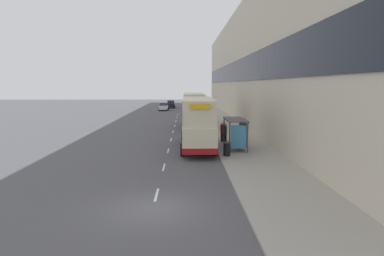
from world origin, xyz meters
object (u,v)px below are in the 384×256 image
object	(u,v)px
car_1	(171,104)
litter_bin	(227,149)
car_0	(164,107)
pedestrian_1	(222,132)
bus_shelter	(238,128)
double_decker_bus_near	(198,122)
pedestrian_at_shelter	(225,133)
double_decker_bus_ahead	(194,109)

from	to	relation	value
car_1	litter_bin	size ratio (longest dim) A/B	3.76
car_0	pedestrian_1	xyz separation A→B (m)	(8.04, -40.44, 0.25)
car_1	pedestrian_1	bearing A→B (deg)	98.11
bus_shelter	double_decker_bus_near	size ratio (longest dim) A/B	0.40
bus_shelter	pedestrian_1	size ratio (longest dim) A/B	2.29
litter_bin	pedestrian_at_shelter	bearing A→B (deg)	84.87
pedestrian_at_shelter	double_decker_bus_ahead	bearing A→B (deg)	101.12
car_1	litter_bin	bearing A→B (deg)	96.84
double_decker_bus_ahead	pedestrian_1	world-z (taller)	double_decker_bus_ahead
car_0	litter_bin	world-z (taller)	car_0
double_decker_bus_ahead	car_1	bearing A→B (deg)	97.07
bus_shelter	pedestrian_at_shelter	bearing A→B (deg)	105.23
car_1	pedestrian_at_shelter	size ratio (longest dim) A/B	2.15
bus_shelter	litter_bin	distance (m)	3.26
bus_shelter	double_decker_bus_ahead	xyz separation A→B (m)	(-3.30, 15.75, 0.41)
double_decker_bus_ahead	car_1	xyz separation A→B (m)	(-4.45, 35.88, -1.40)
double_decker_bus_near	bus_shelter	bearing A→B (deg)	-18.23
bus_shelter	pedestrian_at_shelter	size ratio (longest dim) A/B	2.30
car_1	pedestrian_at_shelter	xyz separation A→B (m)	(7.01, -48.94, 0.19)
double_decker_bus_ahead	litter_bin	bearing A→B (deg)	-83.60
double_decker_bus_near	car_1	xyz separation A→B (m)	(-4.45, 50.54, -1.40)
double_decker_bus_near	double_decker_bus_ahead	xyz separation A→B (m)	(-0.00, 14.66, -0.00)
pedestrian_at_shelter	double_decker_bus_near	bearing A→B (deg)	-147.98
double_decker_bus_ahead	pedestrian_1	bearing A→B (deg)	-78.85
bus_shelter	car_1	size ratio (longest dim) A/B	1.07
bus_shelter	car_1	xyz separation A→B (m)	(-7.75, 51.63, -0.99)
pedestrian_at_shelter	litter_bin	xyz separation A→B (m)	(-0.49, -5.46, -0.41)
pedestrian_1	litter_bin	xyz separation A→B (m)	(-0.32, -6.35, -0.41)
double_decker_bus_ahead	car_0	distance (m)	28.86
double_decker_bus_ahead	pedestrian_1	distance (m)	12.46
car_0	car_1	bearing A→B (deg)	-98.90
double_decker_bus_near	double_decker_bus_ahead	distance (m)	14.66
double_decker_bus_near	pedestrian_1	xyz separation A→B (m)	(2.40, 2.49, -1.21)
bus_shelter	pedestrian_at_shelter	xyz separation A→B (m)	(-0.73, 2.69, -0.80)
car_0	pedestrian_at_shelter	world-z (taller)	pedestrian_at_shelter
pedestrian_1	bus_shelter	bearing A→B (deg)	-75.90
car_1	litter_bin	world-z (taller)	car_1
bus_shelter	pedestrian_1	distance (m)	3.77
bus_shelter	double_decker_bus_ahead	world-z (taller)	double_decker_bus_ahead
double_decker_bus_near	double_decker_bus_ahead	world-z (taller)	same
pedestrian_at_shelter	pedestrian_1	bearing A→B (deg)	100.62
car_0	car_1	world-z (taller)	car_1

